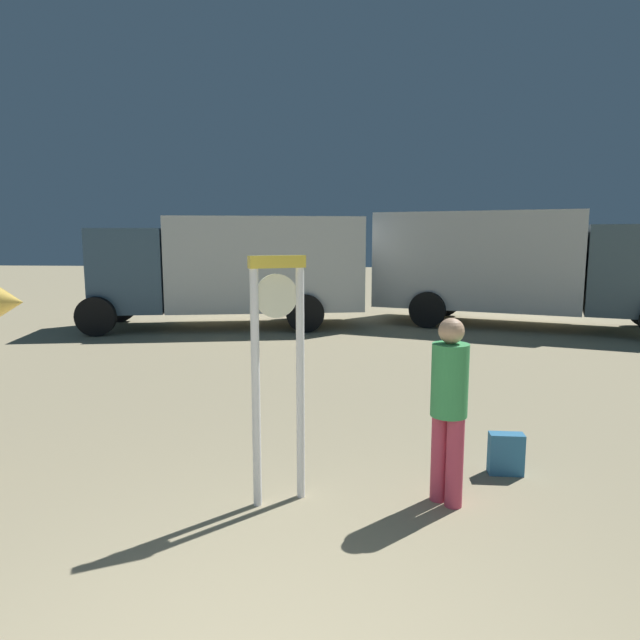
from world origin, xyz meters
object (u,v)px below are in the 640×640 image
(standing_clock, at_px, (278,355))
(backpack, at_px, (506,454))
(person_near_clock, at_px, (449,402))
(box_truck_far, at_px, (234,266))
(box_truck_near, at_px, (509,263))

(standing_clock, xyz_separation_m, backpack, (2.06, 0.73, -1.08))
(person_near_clock, bearing_deg, box_truck_far, 113.67)
(standing_clock, relative_size, box_truck_near, 0.28)
(backpack, height_order, box_truck_near, box_truck_near)
(person_near_clock, relative_size, box_truck_near, 0.22)
(box_truck_far, bearing_deg, backpack, -61.31)
(person_near_clock, xyz_separation_m, box_truck_near, (2.84, 9.98, 0.70))
(backpack, relative_size, box_truck_near, 0.05)
(standing_clock, relative_size, backpack, 5.24)
(person_near_clock, xyz_separation_m, backpack, (0.65, 0.65, -0.69))
(backpack, bearing_deg, box_truck_near, 76.75)
(box_truck_near, distance_m, box_truck_far, 6.93)
(standing_clock, distance_m, box_truck_far, 9.67)
(box_truck_near, relative_size, box_truck_far, 1.06)
(standing_clock, height_order, box_truck_near, box_truck_near)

